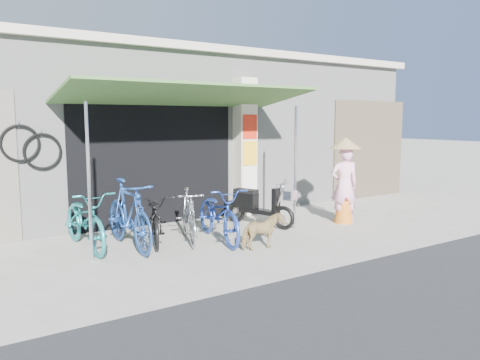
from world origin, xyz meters
TOP-DOWN VIEW (x-y plane):
  - ground at (0.00, 0.00)m, footprint 80.00×80.00m
  - bicycle_shop at (-0.00, 5.09)m, footprint 12.30×5.30m
  - shop_pillar at (0.85, 2.45)m, footprint 0.42×0.44m
  - awning at (-0.90, 1.63)m, footprint 4.60×1.88m
  - neighbour_right at (5.00, 2.59)m, footprint 2.60×0.06m
  - bike_teal at (-2.90, 1.46)m, footprint 0.74×1.90m
  - bike_blue at (-2.29, 1.11)m, footprint 0.56×1.90m
  - bike_black at (-1.77, 1.23)m, footprint 1.13×1.76m
  - bike_silver at (-1.28, 0.97)m, footprint 0.91×1.60m
  - bike_navy at (-0.82, 0.72)m, footprint 0.93×1.92m
  - street_dog at (-0.49, -0.12)m, footprint 0.71×0.34m
  - moped at (0.42, 1.34)m, footprint 0.76×1.54m
  - nun at (2.08, 0.61)m, footprint 0.68×0.64m

SIDE VIEW (x-z plane):
  - ground at x=0.00m, z-range 0.00..0.00m
  - street_dog at x=-0.49m, z-range 0.00..0.59m
  - moped at x=0.42m, z-range -0.04..0.87m
  - bike_black at x=-1.77m, z-range 0.00..0.87m
  - bike_silver at x=-1.28m, z-range 0.00..0.93m
  - bike_navy at x=-0.82m, z-range 0.00..0.97m
  - bike_teal at x=-2.90m, z-range 0.00..0.98m
  - bike_blue at x=-2.29m, z-range 0.00..1.14m
  - nun at x=2.08m, z-range -0.01..1.74m
  - neighbour_right at x=5.00m, z-range 0.00..2.60m
  - shop_pillar at x=0.85m, z-range 0.00..3.00m
  - bicycle_shop at x=0.00m, z-range 0.00..3.66m
  - awning at x=-0.90m, z-range 1.15..3.88m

